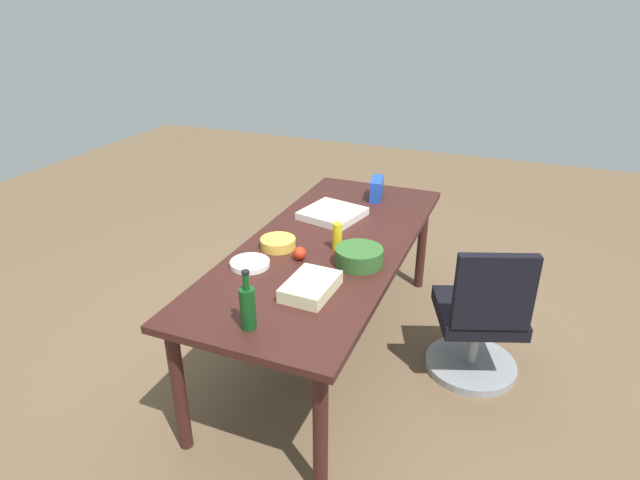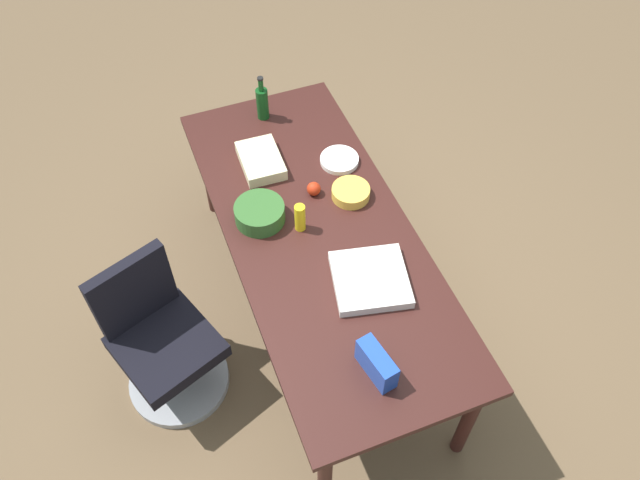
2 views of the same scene
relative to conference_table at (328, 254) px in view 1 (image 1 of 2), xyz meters
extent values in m
plane|color=brown|center=(0.00, 0.00, -0.70)|extent=(10.00, 10.00, 0.00)
cube|color=#351814|center=(0.00, 0.00, 0.06)|extent=(2.28, 0.94, 0.04)
cylinder|color=#351814|center=(-1.05, -0.38, -0.33)|extent=(0.07, 0.07, 0.74)
cylinder|color=#351814|center=(1.05, -0.38, -0.33)|extent=(0.07, 0.07, 0.74)
cylinder|color=#351814|center=(-1.05, 0.38, -0.33)|extent=(0.07, 0.07, 0.74)
cylinder|color=#351814|center=(1.05, 0.38, -0.33)|extent=(0.07, 0.07, 0.74)
cylinder|color=gray|center=(-0.15, 0.91, -0.68)|extent=(0.56, 0.56, 0.05)
cylinder|color=gray|center=(-0.15, 0.91, -0.47)|extent=(0.06, 0.06, 0.36)
cube|color=black|center=(-0.15, 0.91, -0.29)|extent=(0.62, 0.62, 0.09)
cube|color=black|center=(0.05, 0.99, -0.02)|extent=(0.21, 0.43, 0.45)
cylinder|color=#104117|center=(0.96, -0.01, 0.18)|extent=(0.07, 0.07, 0.20)
cylinder|color=#104117|center=(0.96, -0.01, 0.32)|extent=(0.03, 0.03, 0.08)
cylinder|color=black|center=(0.96, -0.01, 0.36)|extent=(0.04, 0.04, 0.01)
sphere|color=#B52A12|center=(0.26, -0.07, 0.11)|extent=(0.09, 0.09, 0.08)
cube|color=#1D44AF|center=(-0.84, 0.06, 0.15)|extent=(0.23, 0.12, 0.15)
cylinder|color=yellow|center=(0.06, 0.08, 0.16)|extent=(0.06, 0.06, 0.17)
cylinder|color=#2D5A26|center=(0.19, 0.26, 0.13)|extent=(0.29, 0.29, 0.10)
cube|color=silver|center=(-0.39, -0.12, 0.10)|extent=(0.43, 0.43, 0.05)
cylinder|color=gold|center=(0.17, -0.25, 0.11)|extent=(0.24, 0.24, 0.06)
cube|color=beige|center=(0.58, 0.13, 0.11)|extent=(0.33, 0.23, 0.07)
cylinder|color=white|center=(0.44, -0.29, 0.09)|extent=(0.22, 0.22, 0.03)
camera|label=1|loc=(2.70, 1.05, 1.47)|focal=29.87mm
camera|label=2|loc=(-1.97, 0.76, 2.69)|focal=36.23mm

